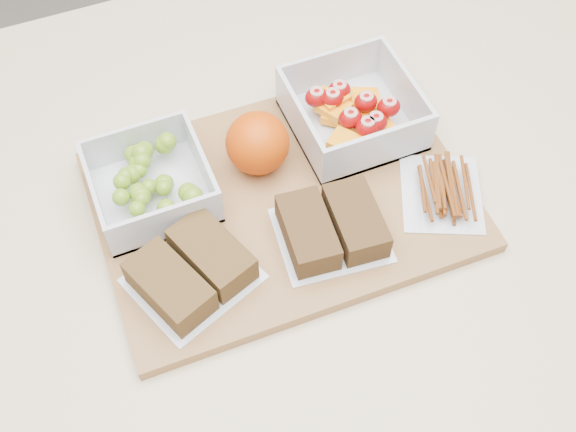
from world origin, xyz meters
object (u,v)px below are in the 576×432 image
(cutting_board, at_px, (282,201))
(sandwich_bag_left, at_px, (191,271))
(pretzel_bag, at_px, (443,188))
(orange, at_px, (258,143))
(grape_container, at_px, (151,182))
(fruit_container, at_px, (353,113))
(sandwich_bag_center, at_px, (332,227))

(cutting_board, distance_m, sandwich_bag_left, 0.15)
(pretzel_bag, bearing_deg, orange, 145.67)
(cutting_board, bearing_deg, grape_container, 157.08)
(cutting_board, distance_m, pretzel_bag, 0.18)
(cutting_board, relative_size, grape_container, 3.25)
(grape_container, xyz_separation_m, pretzel_bag, (0.31, -0.13, -0.01))
(sandwich_bag_left, distance_m, pretzel_bag, 0.30)
(fruit_container, bearing_deg, grape_container, -178.04)
(cutting_board, xyz_separation_m, orange, (-0.01, 0.06, 0.05))
(orange, xyz_separation_m, sandwich_bag_center, (0.04, -0.13, -0.02))
(pretzel_bag, bearing_deg, grape_container, 157.75)
(grape_container, bearing_deg, orange, -1.43)
(sandwich_bag_left, distance_m, sandwich_bag_center, 0.16)
(cutting_board, height_order, grape_container, grape_container)
(fruit_container, xyz_separation_m, sandwich_bag_center, (-0.09, -0.14, -0.01))
(grape_container, xyz_separation_m, orange, (0.13, -0.00, 0.01))
(grape_container, relative_size, pretzel_bag, 0.93)
(cutting_board, bearing_deg, sandwich_bag_left, -152.58)
(cutting_board, relative_size, orange, 5.63)
(cutting_board, bearing_deg, orange, 98.67)
(fruit_container, distance_m, orange, 0.13)
(fruit_container, relative_size, pretzel_bag, 1.05)
(cutting_board, relative_size, pretzel_bag, 3.04)
(cutting_board, bearing_deg, fruit_container, 30.82)
(sandwich_bag_left, xyz_separation_m, pretzel_bag, (0.30, -0.00, -0.01))
(sandwich_bag_left, bearing_deg, cutting_board, 26.46)
(orange, bearing_deg, pretzel_bag, -34.33)
(grape_container, bearing_deg, sandwich_bag_left, -86.94)
(fruit_container, height_order, pretzel_bag, fruit_container)
(fruit_container, height_order, sandwich_bag_left, fruit_container)
(sandwich_bag_left, relative_size, sandwich_bag_center, 1.18)
(orange, height_order, pretzel_bag, orange)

